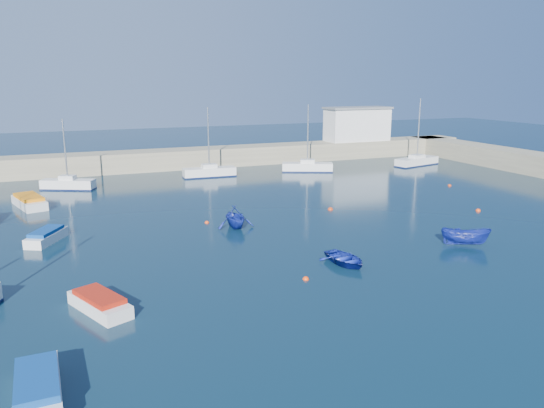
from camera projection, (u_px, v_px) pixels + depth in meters
name	position (u px, v px, depth m)	size (l,w,h in m)	color
ground	(323.00, 283.00, 32.30)	(220.00, 220.00, 0.00)	#0B2333
back_wall	(169.00, 159.00, 73.44)	(96.00, 4.50, 2.60)	gray
right_arm	(490.00, 156.00, 77.04)	(4.50, 32.00, 2.60)	gray
harbor_office	(357.00, 125.00, 83.62)	(10.00, 4.00, 5.00)	silver
sailboat_5	(68.00, 184.00, 59.65)	(6.02, 4.06, 7.90)	silver
sailboat_6	(209.00, 172.00, 67.41)	(6.70, 2.15, 8.78)	silver
sailboat_7	(307.00, 167.00, 71.27)	(6.89, 4.45, 8.88)	silver
sailboat_8	(417.00, 161.00, 76.37)	(7.57, 3.77, 9.50)	silver
motorboat_0	(100.00, 303.00, 28.31)	(3.15, 4.62, 0.98)	silver
motorboat_1	(46.00, 236.00, 40.35)	(3.22, 4.25, 1.00)	silver
motorboat_2	(29.00, 201.00, 51.49)	(3.47, 5.92, 1.15)	silver
motorboat_3	(38.00, 389.00, 20.33)	(1.79, 4.76, 1.10)	silver
dinghy_center	(345.00, 259.00, 35.52)	(2.57, 3.59, 0.74)	navy
dinghy_left	(235.00, 217.00, 44.19)	(3.05, 3.53, 1.86)	navy
dinghy_right	(465.00, 237.00, 39.44)	(1.33, 3.55, 1.37)	navy
buoy_0	(306.00, 279.00, 32.89)	(0.40, 0.40, 0.40)	#F03D0C
buoy_1	(330.00, 210.00, 50.45)	(0.50, 0.50, 0.50)	#B9320D
buoy_2	(478.00, 211.00, 49.99)	(0.46, 0.46, 0.46)	#F03D0C
buoy_3	(207.00, 223.00, 45.83)	(0.38, 0.38, 0.38)	#F03D0C
buoy_4	(450.00, 186.00, 61.78)	(0.42, 0.42, 0.42)	#B9320D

